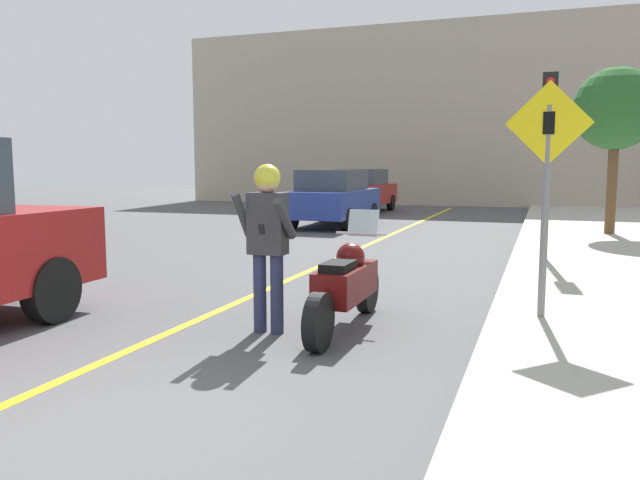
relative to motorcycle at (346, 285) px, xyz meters
The scene contains 10 objects.
ground_plane 3.61m from the motorcycle, 108.74° to the right, with size 80.00×80.00×0.00m, color #4C4C4F.
road_center_line 3.18m from the motorcycle, 123.76° to the left, with size 0.12×36.00×0.01m.
building_backdrop 22.93m from the motorcycle, 92.91° to the left, with size 28.00×1.20×8.21m.
motorcycle is the anchor object (origin of this frame).
person_biker 1.06m from the motorcycle, 150.59° to the right, with size 0.59×0.49×1.81m.
crossing_sign 2.47m from the motorcycle, 22.19° to the left, with size 0.91×0.08×2.58m.
traffic_light 6.18m from the motorcycle, 69.86° to the left, with size 0.26×0.30×3.30m.
street_tree 11.47m from the motorcycle, 71.39° to the left, with size 2.00×2.00×4.07m.
parked_car_blue 11.98m from the motorcycle, 109.24° to the left, with size 1.88×4.20×1.68m.
parked_car_red 17.79m from the motorcycle, 105.36° to the left, with size 1.88×4.20×1.68m.
Camera 1 is at (3.15, -3.02, 1.78)m, focal length 35.00 mm.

